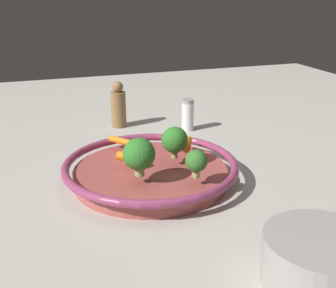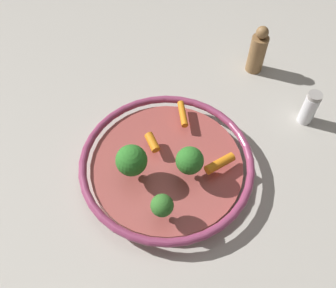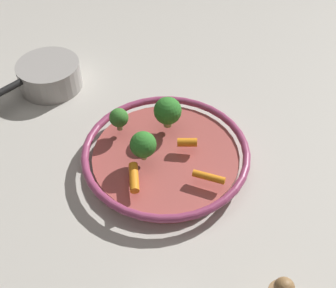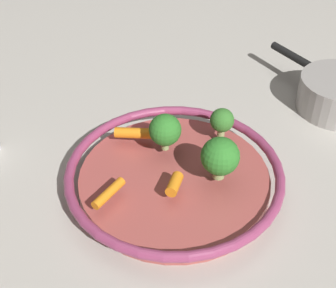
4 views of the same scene
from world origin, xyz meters
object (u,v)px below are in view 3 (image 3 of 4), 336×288
broccoli_floret_large (168,111)px  saucepan (49,76)px  serving_bowl (166,156)px  baby_carrot_left (134,178)px  broccoli_floret_small (144,146)px  baby_carrot_back (209,177)px  baby_carrot_right (187,142)px  broccoli_floret_mid (119,118)px

broccoli_floret_large → saucepan: size_ratio=0.28×
serving_bowl → baby_carrot_left: (-0.04, 0.09, 0.03)m
serving_bowl → broccoli_floret_small: (-0.00, 0.05, 0.06)m
baby_carrot_left → saucepan: saucepan is taller
broccoli_floret_small → baby_carrot_back: bearing=-143.2°
baby_carrot_left → broccoli_floret_small: (0.04, -0.04, 0.03)m
serving_bowl → baby_carrot_back: bearing=-164.4°
serving_bowl → baby_carrot_back: 0.12m
baby_carrot_right → baby_carrot_left: (-0.03, 0.14, 0.00)m
baby_carrot_right → broccoli_floret_mid: (0.11, 0.10, 0.02)m
baby_carrot_back → broccoli_floret_small: 0.14m
broccoli_floret_large → broccoli_floret_mid: bearing=66.2°
broccoli_floret_mid → saucepan: bearing=13.7°
baby_carrot_right → broccoli_floret_mid: size_ratio=0.77×
broccoli_floret_small → saucepan: broccoli_floret_small is taller
baby_carrot_right → broccoli_floret_large: bearing=3.6°
serving_bowl → baby_carrot_right: (-0.01, -0.04, 0.03)m
baby_carrot_back → saucepan: (0.48, 0.15, -0.02)m
broccoli_floret_small → broccoli_floret_large: 0.11m
baby_carrot_back → broccoli_floret_mid: (0.21, 0.09, 0.02)m
broccoli_floret_large → saucepan: 0.35m
baby_carrot_left → broccoli_floret_mid: bearing=-15.1°
baby_carrot_right → broccoli_floret_mid: broccoli_floret_mid is taller
broccoli_floret_large → broccoli_floret_mid: 0.10m
serving_bowl → baby_carrot_right: bearing=-107.7°
saucepan → serving_bowl: bearing=-161.9°
broccoli_floret_small → broccoli_floret_mid: (0.10, 0.01, -0.01)m
broccoli_floret_small → broccoli_floret_mid: 0.10m
baby_carrot_left → broccoli_floret_mid: broccoli_floret_mid is taller
baby_carrot_back → saucepan: size_ratio=0.25×
baby_carrot_right → baby_carrot_back: baby_carrot_right is taller
serving_bowl → broccoli_floret_large: (0.06, -0.04, 0.06)m
baby_carrot_right → baby_carrot_back: bearing=172.9°
serving_bowl → baby_carrot_back: baby_carrot_back is taller
serving_bowl → saucepan: size_ratio=1.36×
baby_carrot_left → broccoli_floret_mid: 0.15m
broccoli_floret_small → broccoli_floret_large: bearing=-55.4°
broccoli_floret_small → saucepan: (0.37, 0.07, -0.05)m
serving_bowl → baby_carrot_left: 0.11m
saucepan → broccoli_floret_mid: bearing=-166.3°
serving_bowl → broccoli_floret_mid: broccoli_floret_mid is taller
baby_carrot_right → serving_bowl: bearing=72.3°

